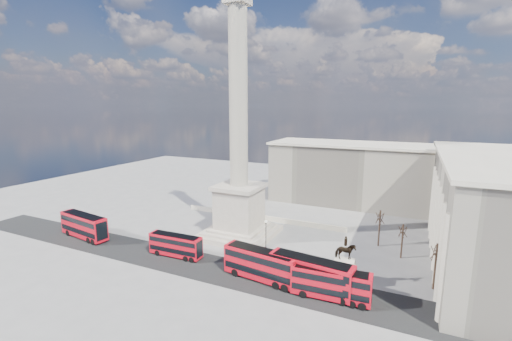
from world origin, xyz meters
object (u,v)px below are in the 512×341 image
at_px(pedestrian_standing, 326,277).
at_px(pedestrian_crossing, 237,255).
at_px(pedestrian_walking, 349,281).
at_px(red_bus_b, 261,264).
at_px(equestrian_statue, 344,268).
at_px(nelsons_column, 239,174).
at_px(red_bus_d, 331,284).
at_px(red_bus_c, 311,274).
at_px(red_bus_e, 84,226).
at_px(victorian_lamp, 266,233).
at_px(red_bus_a, 176,245).

height_order(pedestrian_standing, pedestrian_crossing, pedestrian_standing).
bearing_deg(pedestrian_standing, pedestrian_walking, 178.87).
bearing_deg(pedestrian_crossing, red_bus_b, -148.95).
bearing_deg(pedestrian_crossing, equestrian_statue, -115.96).
relative_size(nelsons_column, pedestrian_crossing, 28.64).
height_order(red_bus_d, equestrian_statue, equestrian_statue).
bearing_deg(red_bus_c, red_bus_e, -174.47).
height_order(nelsons_column, pedestrian_walking, nelsons_column).
xyz_separation_m(red_bus_c, red_bus_d, (3.09, -0.81, -0.31)).
xyz_separation_m(nelsons_column, victorian_lamp, (8.06, -4.87, -9.41)).
bearing_deg(red_bus_a, red_bus_e, -179.98).
distance_m(red_bus_a, red_bus_c, 25.13).
xyz_separation_m(red_bus_e, pedestrian_standing, (48.87, 3.08, -1.68)).
distance_m(red_bus_c, red_bus_d, 3.20).
height_order(nelsons_column, red_bus_e, nelsons_column).
bearing_deg(victorian_lamp, pedestrian_crossing, -119.93).
distance_m(red_bus_d, pedestrian_standing, 4.86).
distance_m(nelsons_column, victorian_lamp, 13.31).
xyz_separation_m(red_bus_d, equestrian_statue, (0.86, 4.90, 0.30)).
xyz_separation_m(nelsons_column, pedestrian_crossing, (4.93, -10.30, -12.05)).
bearing_deg(red_bus_b, red_bus_e, -173.52).
bearing_deg(victorian_lamp, red_bus_b, -70.47).
bearing_deg(red_bus_c, red_bus_b, -174.16).
relative_size(victorian_lamp, pedestrian_crossing, 3.42).
height_order(red_bus_c, equestrian_statue, equestrian_statue).
relative_size(red_bus_e, victorian_lamp, 2.09).
bearing_deg(red_bus_e, equestrian_statue, 11.89).
bearing_deg(equestrian_statue, pedestrian_standing, -167.47).
distance_m(pedestrian_walking, pedestrian_crossing, 19.52).
bearing_deg(pedestrian_walking, pedestrian_standing, -177.73).
relative_size(nelsons_column, red_bus_c, 3.97).
bearing_deg(red_bus_a, red_bus_b, -5.95).
xyz_separation_m(red_bus_a, red_bus_d, (28.18, -2.03, 0.20)).
relative_size(red_bus_d, pedestrian_crossing, 6.33).
bearing_deg(pedestrian_crossing, pedestrian_walking, -117.28).
distance_m(nelsons_column, red_bus_c, 26.73).
distance_m(victorian_lamp, pedestrian_standing, 14.72).
bearing_deg(pedestrian_standing, nelsons_column, -31.36).
bearing_deg(victorian_lamp, equestrian_statue, -21.41).
xyz_separation_m(red_bus_d, pedestrian_crossing, (-17.72, 5.53, -1.45)).
bearing_deg(pedestrian_standing, victorian_lamp, -29.80).
height_order(red_bus_a, red_bus_b, red_bus_b).
bearing_deg(pedestrian_standing, pedestrian_crossing, -6.85).
height_order(red_bus_b, red_bus_d, red_bus_b).
distance_m(nelsons_column, pedestrian_walking, 29.51).
xyz_separation_m(red_bus_c, pedestrian_walking, (4.85, 3.61, -1.73)).
bearing_deg(red_bus_c, equestrian_statue, 52.16).
distance_m(red_bus_e, victorian_lamp, 37.29).
bearing_deg(red_bus_a, pedestrian_standing, 3.00).
height_order(red_bus_c, red_bus_d, red_bus_c).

